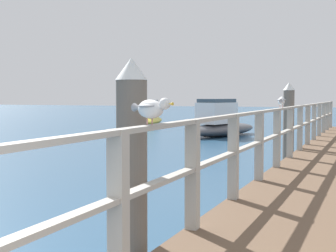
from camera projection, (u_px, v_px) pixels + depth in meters
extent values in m
cube|color=#B2ADA3|center=(118.00, 207.00, 3.50)|extent=(0.12, 0.12, 1.08)
cube|color=#B2ADA3|center=(192.00, 174.00, 4.93)|extent=(0.12, 0.12, 1.08)
cube|color=#B2ADA3|center=(233.00, 157.00, 6.36)|extent=(0.12, 0.12, 1.08)
cube|color=#B2ADA3|center=(259.00, 146.00, 7.79)|extent=(0.12, 0.12, 1.08)
cube|color=#B2ADA3|center=(277.00, 138.00, 9.21)|extent=(0.12, 0.12, 1.08)
cube|color=#B2ADA3|center=(290.00, 132.00, 10.64)|extent=(0.12, 0.12, 1.08)
cube|color=#B2ADA3|center=(300.00, 128.00, 12.07)|extent=(0.12, 0.12, 1.08)
cube|color=#B2ADA3|center=(308.00, 124.00, 13.50)|extent=(0.12, 0.12, 1.08)
cube|color=#B2ADA3|center=(314.00, 122.00, 14.93)|extent=(0.12, 0.12, 1.08)
cube|color=#B2ADA3|center=(319.00, 119.00, 16.36)|extent=(0.12, 0.12, 1.08)
cube|color=#B2ADA3|center=(324.00, 118.00, 17.79)|extent=(0.12, 0.12, 1.08)
cube|color=#B2ADA3|center=(327.00, 116.00, 19.21)|extent=(0.12, 0.12, 1.08)
cube|color=#B2ADA3|center=(331.00, 115.00, 20.64)|extent=(0.12, 0.12, 1.08)
cube|color=#B2ADA3|center=(296.00, 107.00, 11.33)|extent=(0.10, 20.11, 0.04)
cube|color=#B2ADA3|center=(295.00, 127.00, 11.35)|extent=(0.10, 20.11, 0.04)
cylinder|color=#6B6056|center=(132.00, 187.00, 4.55)|extent=(0.28, 0.28, 1.94)
cone|color=white|center=(131.00, 69.00, 4.48)|extent=(0.29, 0.29, 0.20)
cylinder|color=#6B6056|center=(288.00, 128.00, 12.87)|extent=(0.28, 0.28, 1.94)
cone|color=white|center=(289.00, 86.00, 12.80)|extent=(0.29, 0.29, 0.20)
ellipsoid|color=white|center=(151.00, 109.00, 3.97)|extent=(0.31, 0.24, 0.15)
sphere|color=white|center=(165.00, 104.00, 3.83)|extent=(0.09, 0.09, 0.09)
cone|color=gold|center=(170.00, 104.00, 3.78)|extent=(0.06, 0.04, 0.02)
cone|color=#939399|center=(137.00, 107.00, 4.09)|extent=(0.10, 0.10, 0.07)
ellipsoid|color=#939399|center=(150.00, 106.00, 3.96)|extent=(0.28, 0.26, 0.04)
cylinder|color=tan|center=(152.00, 122.00, 4.00)|extent=(0.01, 0.01, 0.05)
cylinder|color=tan|center=(147.00, 122.00, 3.96)|extent=(0.01, 0.01, 0.05)
ellipsoid|color=white|center=(281.00, 101.00, 9.57)|extent=(0.16, 0.29, 0.15)
sphere|color=white|center=(282.00, 99.00, 9.73)|extent=(0.09, 0.09, 0.09)
cone|color=gold|center=(282.00, 99.00, 9.80)|extent=(0.03, 0.05, 0.02)
cone|color=#939399|center=(281.00, 101.00, 9.41)|extent=(0.08, 0.09, 0.07)
ellipsoid|color=#939399|center=(281.00, 100.00, 9.57)|extent=(0.20, 0.24, 0.04)
cylinder|color=tan|center=(280.00, 107.00, 9.57)|extent=(0.01, 0.01, 0.05)
cylinder|color=tan|center=(283.00, 107.00, 9.56)|extent=(0.01, 0.01, 0.05)
ellipsoid|color=gold|center=(145.00, 121.00, 30.81)|extent=(3.74, 6.85, 0.53)
cube|color=white|center=(147.00, 109.00, 31.42)|extent=(1.93, 2.87, 0.84)
cube|color=#334756|center=(147.00, 101.00, 31.39)|extent=(1.78, 2.60, 0.16)
ellipsoid|color=#4C4C51|center=(222.00, 129.00, 22.42)|extent=(2.79, 5.13, 0.58)
cube|color=white|center=(217.00, 113.00, 21.99)|extent=(1.48, 2.15, 0.92)
cube|color=#334756|center=(217.00, 101.00, 21.96)|extent=(1.37, 1.94, 0.16)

